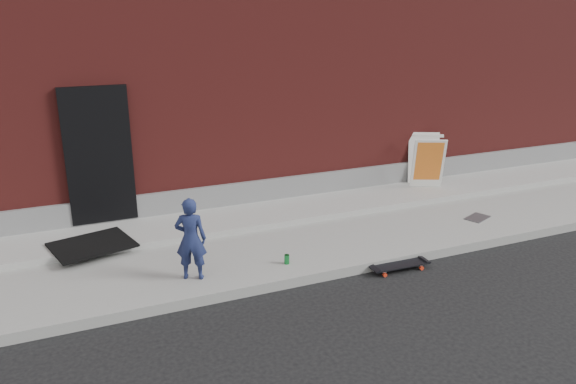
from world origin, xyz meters
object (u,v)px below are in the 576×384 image
child (191,239)px  skateboard (400,265)px  soda_can (287,259)px  pizza_sign (426,160)px

child → skateboard: bearing=-170.3°
skateboard → soda_can: (-1.56, 0.58, 0.14)m
pizza_sign → child: bearing=-159.1°
pizza_sign → skateboard: bearing=-131.5°
pizza_sign → soda_can: 4.51m
skateboard → pizza_sign: (2.38, 2.70, 0.69)m
child → skateboard: (2.92, -0.68, -0.64)m
pizza_sign → soda_can: (-3.95, -2.12, -0.55)m
child → soda_can: bearing=-161.3°
skateboard → soda_can: 1.67m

